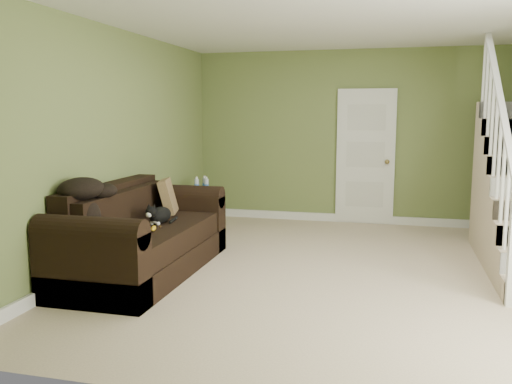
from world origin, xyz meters
The scene contains 14 objects.
floor centered at (0.00, 0.00, 0.00)m, with size 5.00×5.50×0.01m, color tan.
ceiling centered at (0.00, 0.00, 2.60)m, with size 5.00×5.50×0.01m, color white.
wall_back centered at (0.00, 2.75, 1.30)m, with size 5.00×0.04×2.60m, color olive.
wall_front centered at (0.00, -2.75, 1.30)m, with size 5.00×0.04×2.60m, color olive.
wall_left centered at (-2.50, 0.00, 1.30)m, with size 0.04×5.50×2.60m, color olive.
baseboard_back centered at (0.00, 2.72, 0.06)m, with size 5.00×0.04×0.12m, color white.
baseboard_left centered at (-2.47, 0.00, 0.06)m, with size 0.04×5.50×0.12m, color white.
door centered at (0.10, 2.71, 1.01)m, with size 0.86×0.12×2.02m.
sofa centered at (-2.02, -0.49, 0.35)m, with size 1.02×2.35×0.93m.
side_table centered at (-2.13, 1.71, 0.28)m, with size 0.46×0.46×0.76m.
cat centered at (-1.87, -0.35, 0.60)m, with size 0.23×0.49×0.24m.
banana centered at (-1.78, -0.69, 0.53)m, with size 0.05×0.17×0.05m, color yellow.
throw_pillow centered at (-2.00, 0.20, 0.71)m, with size 0.10×0.40×0.40m, color #523621.
throw_blanket centered at (-2.32, -1.09, 0.96)m, with size 0.39×0.51×0.21m, color black.
Camera 1 is at (0.53, -5.55, 1.67)m, focal length 38.00 mm.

